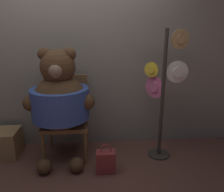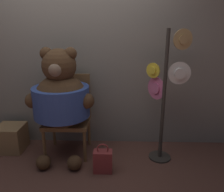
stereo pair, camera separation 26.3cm
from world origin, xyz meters
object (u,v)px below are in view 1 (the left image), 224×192
teddy_bear (60,99)px  hat_display_rack (164,91)px  chair (66,114)px  handbag_on_ground (106,161)px

teddy_bear → hat_display_rack: (1.27, 0.02, 0.07)m
chair → hat_display_rack: (1.23, -0.15, 0.32)m
handbag_on_ground → teddy_bear: bearing=148.3°
teddy_bear → handbag_on_ground: 0.90m
teddy_bear → handbag_on_ground: (0.52, -0.32, -0.66)m
chair → hat_display_rack: bearing=-7.0°
chair → teddy_bear: size_ratio=0.74×
handbag_on_ground → chair: bearing=134.6°
teddy_bear → handbag_on_ground: teddy_bear is taller
handbag_on_ground → hat_display_rack: bearing=24.8°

